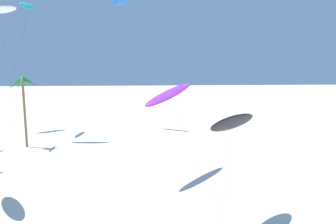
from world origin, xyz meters
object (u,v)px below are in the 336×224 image
(flying_kite_2, at_px, (169,94))
(flying_kite_7, at_px, (233,122))
(flying_kite_0, at_px, (27,6))
(palm_tree_1, at_px, (23,88))
(flying_kite_6, at_px, (124,0))
(flying_kite_8, at_px, (1,10))

(flying_kite_2, distance_m, flying_kite_7, 10.18)
(flying_kite_0, bearing_deg, palm_tree_1, -77.45)
(flying_kite_0, bearing_deg, flying_kite_2, -46.80)
(palm_tree_1, relative_size, flying_kite_6, 0.42)
(flying_kite_0, relative_size, flying_kite_8, 1.01)
(flying_kite_2, distance_m, flying_kite_8, 36.42)
(palm_tree_1, xyz_separation_m, flying_kite_6, (12.27, 12.10, 13.23))
(flying_kite_0, height_order, flying_kite_8, flying_kite_0)
(palm_tree_1, bearing_deg, flying_kite_6, 44.60)
(flying_kite_7, xyz_separation_m, flying_kite_8, (-28.73, 33.42, 12.13))
(flying_kite_0, xyz_separation_m, flying_kite_2, (20.16, -21.46, -11.39))
(palm_tree_1, relative_size, flying_kite_0, 0.46)
(palm_tree_1, relative_size, flying_kite_8, 0.46)
(flying_kite_7, relative_size, flying_kite_8, 0.39)
(flying_kite_2, relative_size, flying_kite_8, 0.45)
(flying_kite_2, bearing_deg, flying_kite_8, 136.23)
(palm_tree_1, distance_m, flying_kite_6, 21.73)
(flying_kite_0, relative_size, flying_kite_6, 0.92)
(flying_kite_2, xyz_separation_m, flying_kite_6, (-5.76, 23.97, 12.87))
(flying_kite_6, height_order, flying_kite_8, flying_kite_6)
(palm_tree_1, xyz_separation_m, flying_kite_2, (18.02, -11.87, 0.37))
(flying_kite_2, distance_m, flying_kite_6, 27.81)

